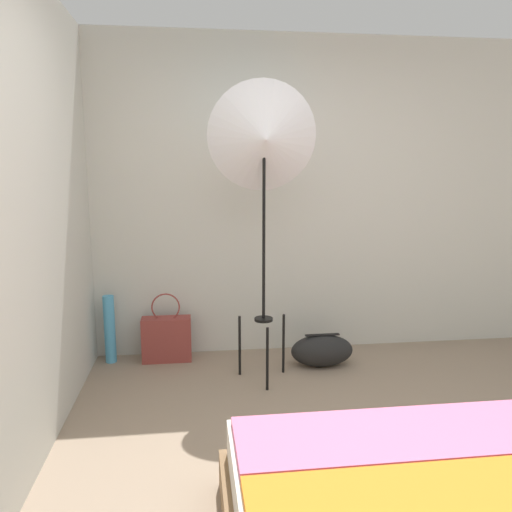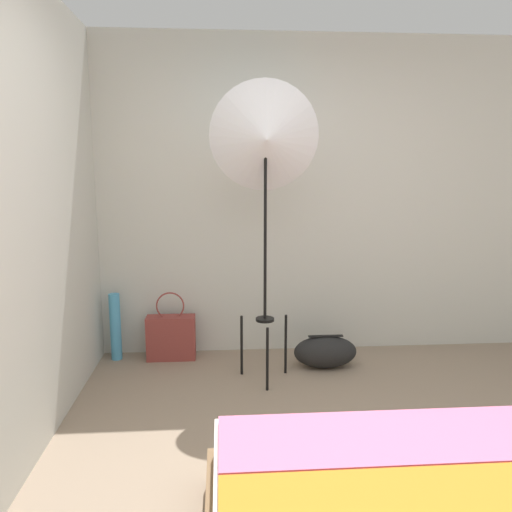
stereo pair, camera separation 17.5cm
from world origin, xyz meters
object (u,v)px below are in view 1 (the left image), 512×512
object	(u,v)px
photo_umbrella	(264,140)
tote_bag	(167,338)
duffel_bag	(322,350)
paper_roll	(110,329)

from	to	relation	value
photo_umbrella	tote_bag	size ratio (longest dim) A/B	3.82
duffel_bag	paper_roll	xyz separation A→B (m)	(-1.67, 0.29, 0.15)
tote_bag	duffel_bag	xyz separation A→B (m)	(1.22, -0.27, -0.06)
tote_bag	paper_roll	distance (m)	0.46
photo_umbrella	tote_bag	world-z (taller)	photo_umbrella
tote_bag	paper_roll	bearing A→B (deg)	176.68
photo_umbrella	paper_roll	xyz separation A→B (m)	(-1.18, 0.48, -1.46)
duffel_bag	paper_roll	bearing A→B (deg)	170.11
photo_umbrella	paper_roll	world-z (taller)	photo_umbrella
photo_umbrella	duffel_bag	distance (m)	1.70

